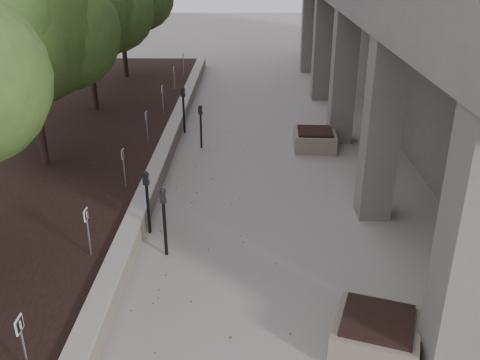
{
  "coord_description": "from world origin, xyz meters",
  "views": [
    {
      "loc": [
        0.56,
        -4.84,
        5.68
      ],
      "look_at": [
        0.37,
        5.9,
        0.88
      ],
      "focal_mm": 39.56,
      "sensor_mm": 36.0,
      "label": 1
    }
  ],
  "objects_px": {
    "crabapple_tree_3": "(29,59)",
    "parking_meter_3": "(148,203)",
    "planter_front": "(376,334)",
    "planter_back": "(315,139)",
    "parking_meter_5": "(184,110)",
    "parking_meter_4": "(201,127)",
    "crabapple_tree_5": "(121,11)",
    "parking_meter_2": "(165,222)",
    "crabapple_tree_4": "(87,29)"
  },
  "relations": [
    {
      "from": "crabapple_tree_3",
      "to": "parking_meter_3",
      "type": "relative_size",
      "value": 3.78
    },
    {
      "from": "parking_meter_3",
      "to": "planter_front",
      "type": "relative_size",
      "value": 1.16
    },
    {
      "from": "parking_meter_3",
      "to": "planter_back",
      "type": "distance_m",
      "value": 6.66
    },
    {
      "from": "crabapple_tree_3",
      "to": "parking_meter_5",
      "type": "bearing_deg",
      "value": 48.32
    },
    {
      "from": "planter_back",
      "to": "parking_meter_4",
      "type": "bearing_deg",
      "value": -179.6
    },
    {
      "from": "parking_meter_4",
      "to": "planter_front",
      "type": "bearing_deg",
      "value": -51.92
    },
    {
      "from": "crabapple_tree_3",
      "to": "crabapple_tree_5",
      "type": "height_order",
      "value": "same"
    },
    {
      "from": "parking_meter_2",
      "to": "crabapple_tree_4",
      "type": "bearing_deg",
      "value": 111.74
    },
    {
      "from": "parking_meter_5",
      "to": "planter_back",
      "type": "distance_m",
      "value": 4.36
    },
    {
      "from": "crabapple_tree_4",
      "to": "planter_front",
      "type": "distance_m",
      "value": 13.89
    },
    {
      "from": "parking_meter_4",
      "to": "crabapple_tree_5",
      "type": "bearing_deg",
      "value": 133.71
    },
    {
      "from": "parking_meter_3",
      "to": "crabapple_tree_3",
      "type": "bearing_deg",
      "value": 144.34
    },
    {
      "from": "parking_meter_5",
      "to": "planter_back",
      "type": "bearing_deg",
      "value": -1.13
    },
    {
      "from": "parking_meter_2",
      "to": "planter_front",
      "type": "height_order",
      "value": "parking_meter_2"
    },
    {
      "from": "crabapple_tree_4",
      "to": "planter_front",
      "type": "xyz_separation_m",
      "value": [
        7.31,
        -11.46,
        -2.83
      ]
    },
    {
      "from": "planter_front",
      "to": "planter_back",
      "type": "bearing_deg",
      "value": 89.69
    },
    {
      "from": "parking_meter_3",
      "to": "planter_front",
      "type": "bearing_deg",
      "value": -34.36
    },
    {
      "from": "crabapple_tree_4",
      "to": "crabapple_tree_5",
      "type": "distance_m",
      "value": 5.0
    },
    {
      "from": "crabapple_tree_5",
      "to": "parking_meter_4",
      "type": "height_order",
      "value": "crabapple_tree_5"
    },
    {
      "from": "crabapple_tree_5",
      "to": "parking_meter_5",
      "type": "xyz_separation_m",
      "value": [
        3.25,
        -6.35,
        -2.35
      ]
    },
    {
      "from": "parking_meter_3",
      "to": "planter_front",
      "type": "xyz_separation_m",
      "value": [
        4.06,
        -3.52,
        -0.43
      ]
    },
    {
      "from": "crabapple_tree_4",
      "to": "planter_back",
      "type": "xyz_separation_m",
      "value": [
        7.36,
        -2.72,
        -2.83
      ]
    },
    {
      "from": "parking_meter_3",
      "to": "planter_front",
      "type": "distance_m",
      "value": 5.39
    },
    {
      "from": "crabapple_tree_3",
      "to": "planter_front",
      "type": "xyz_separation_m",
      "value": [
        7.31,
        -6.46,
        -2.83
      ]
    },
    {
      "from": "crabapple_tree_5",
      "to": "planter_back",
      "type": "bearing_deg",
      "value": -46.38
    },
    {
      "from": "crabapple_tree_5",
      "to": "parking_meter_5",
      "type": "height_order",
      "value": "crabapple_tree_5"
    },
    {
      "from": "parking_meter_5",
      "to": "parking_meter_2",
      "type": "bearing_deg",
      "value": -68.97
    },
    {
      "from": "parking_meter_3",
      "to": "planter_back",
      "type": "height_order",
      "value": "parking_meter_3"
    },
    {
      "from": "crabapple_tree_3",
      "to": "parking_meter_5",
      "type": "relative_size",
      "value": 3.53
    },
    {
      "from": "parking_meter_2",
      "to": "planter_front",
      "type": "relative_size",
      "value": 1.18
    },
    {
      "from": "parking_meter_5",
      "to": "planter_back",
      "type": "xyz_separation_m",
      "value": [
        4.11,
        -1.37,
        -0.48
      ]
    },
    {
      "from": "planter_front",
      "to": "planter_back",
      "type": "distance_m",
      "value": 8.74
    },
    {
      "from": "crabapple_tree_3",
      "to": "parking_meter_3",
      "type": "xyz_separation_m",
      "value": [
        3.25,
        -2.95,
        -2.4
      ]
    },
    {
      "from": "parking_meter_2",
      "to": "planter_front",
      "type": "xyz_separation_m",
      "value": [
        3.58,
        -2.65,
        -0.44
      ]
    },
    {
      "from": "crabapple_tree_4",
      "to": "planter_back",
      "type": "distance_m",
      "value": 8.34
    },
    {
      "from": "crabapple_tree_4",
      "to": "parking_meter_5",
      "type": "xyz_separation_m",
      "value": [
        3.25,
        -1.35,
        -2.35
      ]
    },
    {
      "from": "crabapple_tree_3",
      "to": "parking_meter_2",
      "type": "bearing_deg",
      "value": -45.6
    },
    {
      "from": "crabapple_tree_3",
      "to": "parking_meter_2",
      "type": "xyz_separation_m",
      "value": [
        3.73,
        -3.81,
        -2.39
      ]
    },
    {
      "from": "planter_front",
      "to": "crabapple_tree_4",
      "type": "bearing_deg",
      "value": 122.53
    },
    {
      "from": "crabapple_tree_5",
      "to": "parking_meter_5",
      "type": "bearing_deg",
      "value": -62.9
    },
    {
      "from": "parking_meter_2",
      "to": "parking_meter_3",
      "type": "xyz_separation_m",
      "value": [
        -0.48,
        0.87,
        -0.01
      ]
    },
    {
      "from": "crabapple_tree_4",
      "to": "crabapple_tree_5",
      "type": "height_order",
      "value": "same"
    },
    {
      "from": "crabapple_tree_4",
      "to": "parking_meter_4",
      "type": "distance_m",
      "value": 5.38
    },
    {
      "from": "crabapple_tree_4",
      "to": "planter_front",
      "type": "relative_size",
      "value": 4.38
    },
    {
      "from": "crabapple_tree_5",
      "to": "parking_meter_5",
      "type": "distance_m",
      "value": 7.51
    },
    {
      "from": "crabapple_tree_4",
      "to": "parking_meter_3",
      "type": "bearing_deg",
      "value": -67.75
    },
    {
      "from": "planter_back",
      "to": "planter_front",
      "type": "bearing_deg",
      "value": -90.31
    },
    {
      "from": "planter_front",
      "to": "parking_meter_3",
      "type": "bearing_deg",
      "value": 139.11
    },
    {
      "from": "crabapple_tree_4",
      "to": "planter_front",
      "type": "bearing_deg",
      "value": -57.47
    },
    {
      "from": "parking_meter_3",
      "to": "parking_meter_4",
      "type": "relative_size",
      "value": 1.07
    }
  ]
}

